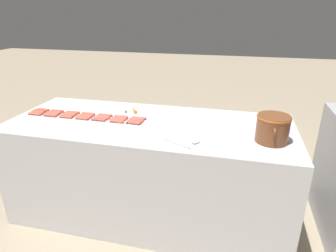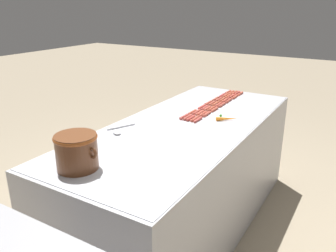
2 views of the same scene
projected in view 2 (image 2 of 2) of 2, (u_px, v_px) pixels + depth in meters
name	position (u px, v px, depth m)	size (l,w,h in m)	color
ground_plane	(184.00, 224.00, 2.89)	(20.00, 20.00, 0.00)	gray
griddle_counter	(185.00, 177.00, 2.74)	(0.95, 2.37, 0.89)	#BCBCC1
hot_dog_0	(240.00, 94.00, 3.39)	(0.03, 0.13, 0.02)	#B64D39
hot_dog_1	(235.00, 97.00, 3.27)	(0.03, 0.13, 0.02)	#B14B38
hot_dog_2	(228.00, 101.00, 3.14)	(0.03, 0.13, 0.02)	#AC4839
hot_dog_3	(222.00, 105.00, 3.02)	(0.03, 0.13, 0.02)	#AC4B3C
hot_dog_4	(214.00, 109.00, 2.89)	(0.03, 0.13, 0.02)	#B9513D
hot_dog_5	(207.00, 114.00, 2.77)	(0.03, 0.13, 0.02)	#AD4C3C
hot_dog_6	(198.00, 120.00, 2.64)	(0.02, 0.13, 0.02)	#B74A41
hot_dog_7	(237.00, 93.00, 3.42)	(0.03, 0.13, 0.02)	#B6453C
hot_dog_8	(231.00, 96.00, 3.29)	(0.03, 0.13, 0.02)	#B54C3F
hot_dog_9	(225.00, 100.00, 3.16)	(0.03, 0.13, 0.02)	#B94D3B
hot_dog_10	(219.00, 104.00, 3.03)	(0.03, 0.13, 0.02)	#AE4739
hot_dog_11	(211.00, 109.00, 2.91)	(0.03, 0.13, 0.02)	#AC4D38
hot_dog_12	(203.00, 114.00, 2.78)	(0.03, 0.13, 0.02)	#AA4D3A
hot_dog_13	(195.00, 119.00, 2.66)	(0.03, 0.13, 0.02)	#B34F3C
hot_dog_14	(235.00, 93.00, 3.43)	(0.03, 0.13, 0.02)	#B8513A
hot_dog_15	(229.00, 96.00, 3.31)	(0.03, 0.13, 0.02)	#B25138
hot_dog_16	(222.00, 100.00, 3.18)	(0.03, 0.13, 0.02)	#AA533A
hot_dog_17	(215.00, 104.00, 3.05)	(0.03, 0.13, 0.02)	#AE533A
hot_dog_18	(207.00, 108.00, 2.92)	(0.02, 0.13, 0.02)	#B65241
hot_dog_19	(200.00, 113.00, 2.80)	(0.03, 0.13, 0.02)	#B75341
hot_dog_20	(191.00, 118.00, 2.67)	(0.02, 0.13, 0.02)	#B2453C
hot_dog_21	(231.00, 92.00, 3.44)	(0.03, 0.13, 0.02)	#B9533D
hot_dog_22	(225.00, 96.00, 3.32)	(0.03, 0.13, 0.02)	#B7533C
hot_dog_23	(219.00, 99.00, 3.19)	(0.03, 0.13, 0.02)	#AB4A3C
hot_dog_24	(212.00, 103.00, 3.07)	(0.02, 0.13, 0.02)	#AB4F3E
hot_dog_25	(205.00, 108.00, 2.94)	(0.03, 0.13, 0.02)	#AB4840
hot_dog_26	(196.00, 112.00, 2.82)	(0.03, 0.13, 0.02)	#AE493E
hot_dog_27	(188.00, 117.00, 2.69)	(0.03, 0.13, 0.02)	#AB493E
hot_dog_28	(228.00, 92.00, 3.45)	(0.03, 0.13, 0.02)	#B6513C
hot_dog_29	(222.00, 95.00, 3.33)	(0.02, 0.13, 0.02)	#AC4542
hot_dog_30	(216.00, 99.00, 3.21)	(0.03, 0.13, 0.02)	#AB4F3B
hot_dog_31	(208.00, 103.00, 3.08)	(0.03, 0.13, 0.02)	#AD4D3D
hot_dog_32	(202.00, 107.00, 2.96)	(0.02, 0.13, 0.02)	#B8463D
hot_dog_33	(193.00, 112.00, 2.82)	(0.03, 0.13, 0.02)	#B54E3A
hot_dog_34	(184.00, 117.00, 2.71)	(0.03, 0.13, 0.02)	#AC473F
bean_pot	(77.00, 150.00, 1.85)	(0.29, 0.23, 0.20)	brown
serving_spoon	(118.00, 131.00, 2.42)	(0.15, 0.26, 0.02)	#B7B7BC
carrot	(227.00, 119.00, 2.65)	(0.16, 0.12, 0.03)	orange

